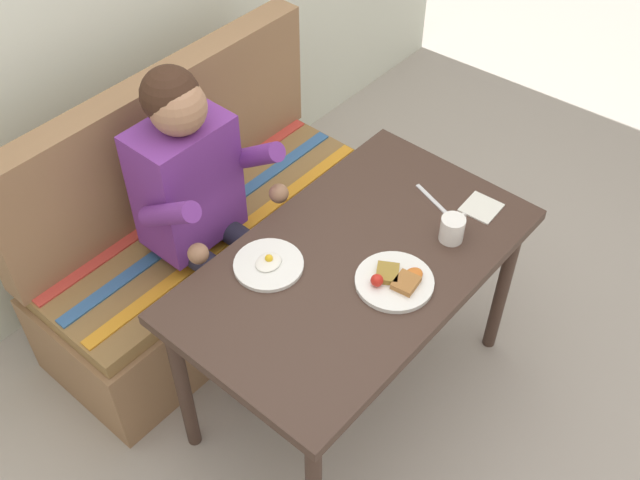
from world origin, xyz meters
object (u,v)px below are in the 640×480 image
Objects in this scene: plate_breakfast at (395,280)px; napkin at (481,208)px; person at (201,195)px; table at (355,277)px; couch at (204,237)px; coffee_mug at (453,228)px; fork at (432,199)px; plate_eggs at (269,264)px.

plate_breakfast reaches higher than napkin.
table is at bearing -78.61° from person.
couch is at bearing 90.00° from table.
napkin reaches higher than table.
coffee_mug is (0.40, -0.77, 0.04)m from person.
napkin is at bearing 0.65° from coffee_mug.
napkin is (0.58, -0.76, -0.01)m from person.
table is 0.83m from couch.
napkin is at bearing -20.45° from table.
fork is at bearing 115.88° from napkin.
couch is (0.00, 0.76, -0.32)m from table.
person is 0.75m from plate_breakfast.
person is 4.94× the size of plate_breakfast.
coffee_mug reaches higher than plate_eggs.
napkin is at bearing -63.61° from couch.
couch is 1.01m from plate_breakfast.
couch is 12.20× the size of coffee_mug.
couch is at bearing 55.81° from person.
couch reaches higher than table.
plate_breakfast is at bearing -88.64° from table.
person reaches higher than napkin.
plate_eggs is (-0.20, -0.57, 0.41)m from couch.
plate_eggs reaches higher than napkin.
table is 0.99× the size of person.
plate_breakfast reaches higher than fork.
fork is (0.11, 0.15, -0.04)m from coffee_mug.
table is 5.38× the size of plate_eggs.
napkin is at bearing -2.45° from plate_breakfast.
napkin is at bearing -52.56° from person.
person is 0.96m from napkin.
person reaches higher than table.
plate_eggs is 1.89× the size of coffee_mug.
plate_eggs is 1.31× the size of fork.
person is 10.27× the size of coffee_mug.
fork is (0.59, -0.21, -0.01)m from plate_eggs.
plate_eggs is at bearing -101.68° from person.
couch is at bearing 135.42° from fork.
table is at bearing -164.12° from fork.
plate_eggs is 0.76m from napkin.
coffee_mug is (0.48, -0.37, 0.04)m from plate_eggs.
plate_eggs is at bearing 142.65° from coffee_mug.
napkin is 0.17m from fork.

